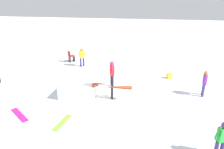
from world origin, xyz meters
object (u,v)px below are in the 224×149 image
(bystander_purple, at_px, (204,82))
(backpack_on_snow, at_px, (169,76))
(folding_chair, at_px, (71,57))
(loose_snowboard_lime, at_px, (62,122))
(loose_snowboard_magenta, at_px, (19,115))
(bystander_green, at_px, (222,138))
(main_rider_on_rail, at_px, (112,74))
(rail_feature, at_px, (112,88))
(bystander_yellow, at_px, (82,56))

(bystander_purple, distance_m, backpack_on_snow, 2.76)
(folding_chair, bearing_deg, loose_snowboard_lime, 151.13)
(bystander_purple, relative_size, loose_snowboard_magenta, 0.98)
(loose_snowboard_magenta, bearing_deg, backpack_on_snow, 76.03)
(bystander_purple, height_order, bystander_green, bystander_purple)
(bystander_purple, relative_size, folding_chair, 1.62)
(main_rider_on_rail, height_order, backpack_on_snow, main_rider_on_rail)
(rail_feature, distance_m, loose_snowboard_magenta, 4.57)
(bystander_green, distance_m, loose_snowboard_lime, 6.22)
(rail_feature, xyz_separation_m, bystander_green, (4.22, -3.58, 0.12))
(bystander_yellow, bearing_deg, loose_snowboard_magenta, -146.43)
(bystander_yellow, xyz_separation_m, bystander_green, (7.08, -8.27, 0.02))
(bystander_purple, height_order, loose_snowboard_lime, bystander_purple)
(main_rider_on_rail, bearing_deg, loose_snowboard_lime, -141.95)
(bystander_green, xyz_separation_m, backpack_on_snow, (-0.97, 6.85, -0.61))
(main_rider_on_rail, distance_m, bystander_purple, 4.94)
(bystander_yellow, relative_size, folding_chair, 1.54)
(main_rider_on_rail, xyz_separation_m, bystander_green, (4.22, -3.58, -0.65))
(rail_feature, height_order, loose_snowboard_magenta, rail_feature)
(loose_snowboard_lime, bearing_deg, bystander_green, -89.56)
(main_rider_on_rail, relative_size, loose_snowboard_lime, 1.10)
(rail_feature, xyz_separation_m, bystander_yellow, (-2.86, 4.69, 0.11))
(loose_snowboard_lime, xyz_separation_m, backpack_on_snow, (5.09, 5.67, 0.16))
(bystander_purple, distance_m, bystander_green, 4.68)
(rail_feature, bearing_deg, main_rider_on_rail, 0.00)
(rail_feature, bearing_deg, loose_snowboard_magenta, -147.69)
(rail_feature, xyz_separation_m, loose_snowboard_lime, (-1.84, -2.41, -0.65))
(bystander_green, bearing_deg, bystander_yellow, 104.99)
(bystander_purple, distance_m, loose_snowboard_lime, 7.52)
(loose_snowboard_magenta, xyz_separation_m, backpack_on_snow, (7.26, 5.37, 0.16))
(bystander_green, height_order, loose_snowboard_magenta, bystander_green)
(bystander_green, bearing_deg, loose_snowboard_magenta, 144.21)
(rail_feature, xyz_separation_m, loose_snowboard_magenta, (-4.01, -2.10, -0.65))
(main_rider_on_rail, xyz_separation_m, loose_snowboard_magenta, (-4.01, -2.10, -1.42))
(bystander_purple, height_order, backpack_on_snow, bystander_purple)
(bystander_yellow, xyz_separation_m, loose_snowboard_magenta, (-1.14, -6.79, -0.75))
(main_rider_on_rail, distance_m, bystander_yellow, 5.53)
(bystander_yellow, bearing_deg, folding_chair, 94.74)
(loose_snowboard_magenta, height_order, folding_chair, folding_chair)
(main_rider_on_rail, relative_size, bystander_green, 1.01)
(main_rider_on_rail, xyz_separation_m, backpack_on_snow, (3.25, 3.26, -1.26))
(rail_feature, bearing_deg, loose_snowboard_lime, -122.76)
(rail_feature, relative_size, backpack_on_snow, 6.16)
(backpack_on_snow, bearing_deg, bystander_purple, 97.36)
(backpack_on_snow, bearing_deg, bystander_green, 70.55)
(bystander_green, distance_m, backpack_on_snow, 6.94)
(loose_snowboard_magenta, bearing_deg, folding_chair, 129.40)
(bystander_green, relative_size, folding_chair, 1.58)
(rail_feature, height_order, bystander_yellow, bystander_yellow)
(rail_feature, bearing_deg, bystander_purple, 17.13)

